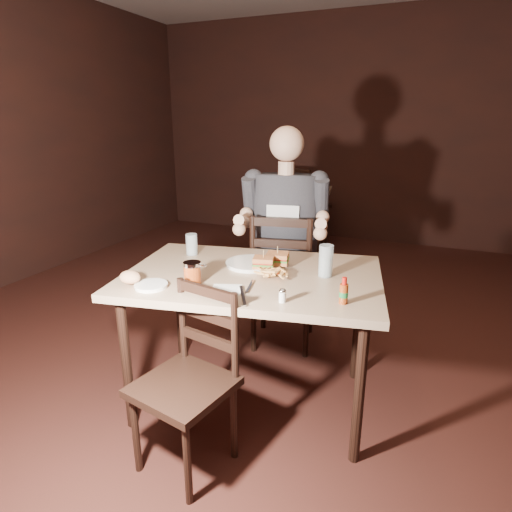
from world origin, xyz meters
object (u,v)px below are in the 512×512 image
at_px(dinner_plate, 251,264).
at_px(bg_chair_near, 278,223).
at_px(chair_near, 183,386).
at_px(side_plate, 151,286).
at_px(bg_table, 294,198).
at_px(diner, 285,207).
at_px(glass_left, 192,244).
at_px(glass_right, 326,261).
at_px(hot_sauce, 344,290).
at_px(chair_far, 284,279).
at_px(syrup_dispenser, 192,273).
at_px(bg_chair_far, 307,206).
at_px(main_table, 252,286).

bearing_deg(dinner_plate, bg_chair_near, 105.91).
bearing_deg(chair_near, side_plate, 156.69).
height_order(bg_table, diner, diner).
height_order(diner, glass_left, diner).
xyz_separation_m(glass_right, hot_sauce, (0.16, -0.31, -0.02)).
xyz_separation_m(glass_left, glass_right, (0.82, -0.05, 0.02)).
bearing_deg(chair_near, chair_far, 100.33).
bearing_deg(glass_right, syrup_dispenser, -147.92).
relative_size(glass_left, hot_sauce, 1.03).
height_order(chair_near, side_plate, chair_near).
height_order(diner, syrup_dispenser, diner).
xyz_separation_m(chair_far, bg_chair_far, (-0.59, 2.59, 0.01)).
bearing_deg(diner, glass_left, -140.45).
bearing_deg(hot_sauce, bg_chair_near, 116.04).
distance_m(dinner_plate, glass_left, 0.41).
xyz_separation_m(glass_left, syrup_dispenser, (0.25, -0.41, -0.01)).
height_order(bg_table, syrup_dispenser, syrup_dispenser).
height_order(chair_near, bg_chair_far, bg_chair_far).
distance_m(chair_far, glass_right, 0.82).
bearing_deg(glass_left, bg_chair_near, 95.38).
xyz_separation_m(syrup_dispenser, side_plate, (-0.16, -0.12, -0.05)).
bearing_deg(chair_near, glass_right, 67.56).
xyz_separation_m(chair_far, side_plate, (-0.31, -1.07, 0.29)).
bearing_deg(diner, bg_chair_far, 91.80).
bearing_deg(glass_right, main_table, -163.54).
height_order(chair_near, syrup_dispenser, syrup_dispenser).
bearing_deg(bg_chair_near, main_table, -68.04).
xyz_separation_m(bg_table, syrup_dispenser, (0.44, -2.99, 0.15)).
distance_m(bg_chair_far, hot_sauce, 3.70).
distance_m(main_table, bg_chair_far, 3.36).
distance_m(syrup_dispenser, side_plate, 0.21).
height_order(glass_right, syrup_dispenser, glass_right).
relative_size(diner, syrup_dispenser, 8.97).
bearing_deg(chair_near, bg_chair_near, 113.07).
xyz_separation_m(main_table, chair_near, (-0.09, -0.56, -0.28)).
relative_size(glass_right, hot_sauce, 1.36).
distance_m(main_table, glass_right, 0.41).
bearing_deg(hot_sauce, diner, 123.76).
xyz_separation_m(bg_chair_far, hot_sauce, (1.17, -3.49, 0.34)).
bearing_deg(dinner_plate, hot_sauce, -28.41).
bearing_deg(bg_chair_far, chair_near, 121.60).
xyz_separation_m(bg_chair_near, diner, (0.60, -1.54, 0.50)).
bearing_deg(hot_sauce, dinner_plate, 151.59).
bearing_deg(bg_chair_near, glass_right, -58.69).
bearing_deg(glass_left, diner, 50.52).
relative_size(diner, side_plate, 6.49).
height_order(bg_chair_near, diner, diner).
distance_m(bg_table, bg_chair_far, 0.58).
bearing_deg(bg_table, glass_left, -85.76).
relative_size(bg_chair_far, glass_right, 5.92).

